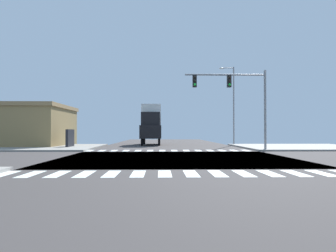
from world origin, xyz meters
TOP-DOWN VIEW (x-y plane):
  - ground at (0.00, 0.00)m, footprint 90.00×90.00m
  - sidewalk_corner_ne at (13.00, 12.00)m, footprint 12.00×12.00m
  - sidewalk_corner_nw at (-13.00, 12.00)m, footprint 12.00×12.00m
  - crosswalk_near at (-0.25, -7.30)m, footprint 13.50×2.00m
  - crosswalk_far at (-0.25, 7.30)m, footprint 13.50×2.00m
  - traffic_signal_mast at (5.29, 7.18)m, footprint 6.85×0.55m
  - street_lamp at (7.44, 17.66)m, footprint 1.78×0.32m
  - box_truck_queued_1 at (-2.00, 19.34)m, footprint 2.40×7.20m

SIDE VIEW (x-z plane):
  - ground at x=0.00m, z-range -0.05..0.00m
  - crosswalk_near at x=-0.25m, z-range 0.00..0.01m
  - crosswalk_far at x=-0.25m, z-range 0.00..0.01m
  - sidewalk_corner_ne at x=13.00m, z-range 0.00..0.14m
  - sidewalk_corner_nw at x=-13.00m, z-range 0.00..0.14m
  - box_truck_queued_1 at x=-2.00m, z-range 0.14..4.99m
  - traffic_signal_mast at x=5.29m, z-range 1.62..8.37m
  - street_lamp at x=7.44m, z-range 0.81..9.94m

